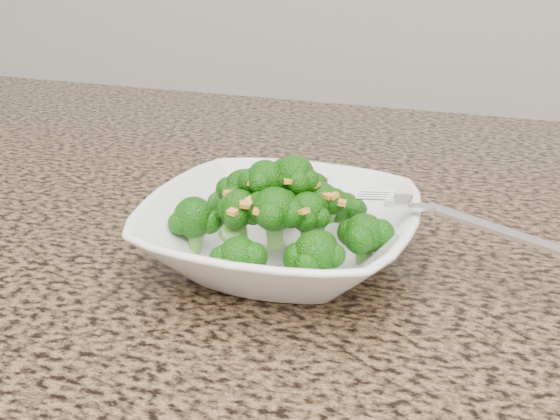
% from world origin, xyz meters
% --- Properties ---
extents(granite_counter, '(1.64, 1.04, 0.03)m').
position_xyz_m(granite_counter, '(0.00, 0.30, 0.89)').
color(granite_counter, brown).
rests_on(granite_counter, cabinet).
extents(bowl, '(0.23, 0.23, 0.06)m').
position_xyz_m(bowl, '(0.02, 0.27, 0.93)').
color(bowl, white).
rests_on(bowl, granite_counter).
extents(broccoli_pile, '(0.20, 0.20, 0.06)m').
position_xyz_m(broccoli_pile, '(0.02, 0.27, 0.99)').
color(broccoli_pile, '#175C0A').
rests_on(broccoli_pile, bowl).
extents(garlic_topping, '(0.12, 0.12, 0.01)m').
position_xyz_m(garlic_topping, '(0.02, 0.27, 1.02)').
color(garlic_topping, gold).
rests_on(garlic_topping, broccoli_pile).
extents(fork, '(0.19, 0.03, 0.01)m').
position_xyz_m(fork, '(0.14, 0.28, 0.96)').
color(fork, silver).
rests_on(fork, bowl).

